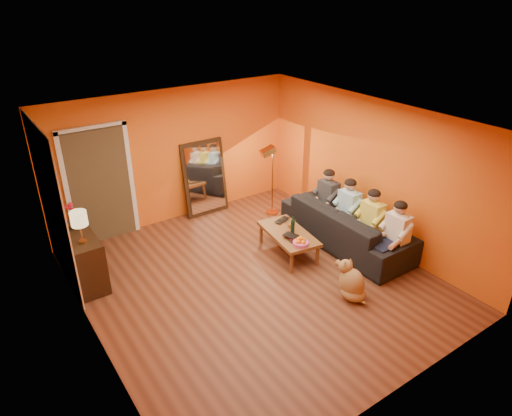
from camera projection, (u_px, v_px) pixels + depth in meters
room_shell at (242, 199)px, 7.03m from camera, size 5.00×5.50×2.60m
white_accent at (52, 207)px, 6.79m from camera, size 0.02×1.90×2.58m
doorway_recess at (98, 184)px, 8.20m from camera, size 1.06×0.30×2.10m
door_jamb_left at (67, 194)px, 7.82m from camera, size 0.08×0.06×2.20m
door_jamb_right at (131, 179)px, 8.40m from camera, size 0.08×0.06×2.20m
door_header at (91, 128)px, 7.64m from camera, size 1.22×0.06×0.08m
mirror_frame at (205, 178)px, 9.22m from camera, size 0.92×0.27×1.51m
mirror_glass at (206, 178)px, 9.19m from camera, size 0.78×0.21×1.35m
sideboard at (82, 258)px, 7.16m from camera, size 0.44×1.18×0.85m
table_lamp at (80, 227)px, 6.63m from camera, size 0.24×0.24×0.51m
sofa at (346, 226)px, 8.21m from camera, size 2.56×1.00×0.75m
coffee_table at (288, 243)px, 7.99m from camera, size 0.79×1.30×0.42m
floor_lamp at (272, 181)px, 9.16m from camera, size 0.34×0.29×1.44m
dog at (352, 280)px, 6.81m from camera, size 0.37×0.56×0.63m
person_far_left at (397, 235)px, 7.43m from camera, size 0.70×0.44×1.22m
person_mid_left at (372, 222)px, 7.84m from camera, size 0.70×0.44×1.22m
person_mid_right at (349, 210)px, 8.24m from camera, size 0.70×0.44×1.22m
person_far_right at (328, 199)px, 8.65m from camera, size 0.70×0.44×1.22m
fruit_bowl at (301, 241)px, 7.48m from camera, size 0.26×0.26×0.16m
wine_bottle at (293, 225)px, 7.82m from camera, size 0.07×0.07×0.31m
tumbler at (290, 225)px, 8.03m from camera, size 0.10×0.10×0.08m
laptop at (284, 221)px, 8.25m from camera, size 0.37×0.30×0.03m
book_lower at (287, 239)px, 7.66m from camera, size 0.21×0.26×0.02m
book_mid at (287, 238)px, 7.66m from camera, size 0.22×0.28×0.02m
book_upper at (288, 237)px, 7.63m from camera, size 0.24×0.28×0.02m
vase at (72, 222)px, 7.11m from camera, size 0.20×0.20×0.21m
flowers at (69, 208)px, 7.00m from camera, size 0.17×0.17×0.45m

